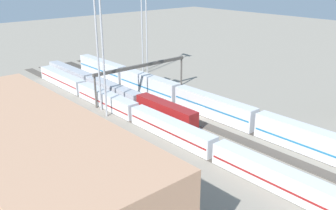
# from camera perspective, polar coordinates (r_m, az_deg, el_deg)

# --- Properties ---
(ground_plane) EXTENTS (400.00, 400.00, 0.00)m
(ground_plane) POSITION_cam_1_polar(r_m,az_deg,el_deg) (86.54, 4.55, -1.82)
(ground_plane) COLOR gray
(track_bed_0) EXTENTS (140.00, 2.80, 0.12)m
(track_bed_0) POSITION_cam_1_polar(r_m,az_deg,el_deg) (95.35, 9.81, 0.09)
(track_bed_0) COLOR #4C443D
(track_bed_0) RESTS_ON ground_plane
(track_bed_1) EXTENTS (140.00, 2.80, 0.12)m
(track_bed_1) POSITION_cam_1_polar(r_m,az_deg,el_deg) (91.72, 7.83, -0.61)
(track_bed_1) COLOR #3D3833
(track_bed_1) RESTS_ON ground_plane
(track_bed_2) EXTENTS (140.00, 2.80, 0.12)m
(track_bed_2) POSITION_cam_1_polar(r_m,az_deg,el_deg) (88.22, 5.69, -1.38)
(track_bed_2) COLOR #3D3833
(track_bed_2) RESTS_ON ground_plane
(track_bed_3) EXTENTS (140.00, 2.80, 0.12)m
(track_bed_3) POSITION_cam_1_polar(r_m,az_deg,el_deg) (84.87, 3.38, -2.20)
(track_bed_3) COLOR #4C443D
(track_bed_3) RESTS_ON ground_plane
(track_bed_4) EXTENTS (140.00, 2.80, 0.12)m
(track_bed_4) POSITION_cam_1_polar(r_m,az_deg,el_deg) (81.68, 0.87, -3.09)
(track_bed_4) COLOR #3D3833
(track_bed_4) RESTS_ON ground_plane
(track_bed_5) EXTENTS (140.00, 2.80, 0.12)m
(track_bed_5) POSITION_cam_1_polar(r_m,az_deg,el_deg) (78.69, -1.83, -4.04)
(track_bed_5) COLOR #4C443D
(track_bed_5) RESTS_ON ground_plane
(train_on_track_2) EXTENTS (119.80, 3.06, 5.00)m
(train_on_track_2) POSITION_cam_1_polar(r_m,az_deg,el_deg) (85.61, 7.08, -0.30)
(train_on_track_2) COLOR silver
(train_on_track_2) RESTS_ON ground_plane
(train_on_track_5) EXTENTS (119.80, 3.06, 3.80)m
(train_on_track_5) POSITION_cam_1_polar(r_m,az_deg,el_deg) (74.65, 0.45, -3.79)
(train_on_track_5) COLOR silver
(train_on_track_5) RESTS_ON ground_plane
(train_on_track_4) EXTENTS (66.40, 3.06, 4.40)m
(train_on_track_4) POSITION_cam_1_polar(r_m,az_deg,el_deg) (100.98, -9.30, 2.48)
(train_on_track_4) COLOR maroon
(train_on_track_4) RESTS_ON ground_plane
(light_mast_0) EXTENTS (2.80, 0.70, 26.84)m
(light_mast_0) POSITION_cam_1_polar(r_m,az_deg,el_deg) (123.03, -4.10, 13.03)
(light_mast_0) COLOR #9EA0A5
(light_mast_0) RESTS_ON ground_plane
(light_mast_1) EXTENTS (2.80, 0.70, 29.65)m
(light_mast_1) POSITION_cam_1_polar(r_m,az_deg,el_deg) (82.72, -10.25, 10.36)
(light_mast_1) COLOR #9EA0A5
(light_mast_1) RESTS_ON ground_plane
(light_mast_2) EXTENTS (2.80, 0.70, 26.49)m
(light_mast_2) POSITION_cam_1_polar(r_m,az_deg,el_deg) (121.10, -3.39, 12.85)
(light_mast_2) COLOR #9EA0A5
(light_mast_2) RESTS_ON ground_plane
(light_mast_3) EXTENTS (2.80, 0.70, 27.87)m
(light_mast_3) POSITION_cam_1_polar(r_m,az_deg,el_deg) (87.35, -11.04, 10.17)
(light_mast_3) COLOR #9EA0A5
(light_mast_3) RESTS_ON ground_plane
(signal_gantry) EXTENTS (0.70, 30.00, 8.80)m
(signal_gantry) POSITION_cam_1_polar(r_m,az_deg,el_deg) (99.14, -4.07, 5.66)
(signal_gantry) COLOR #4C4742
(signal_gantry) RESTS_ON ground_plane
(maintenance_shed) EXTENTS (50.85, 17.90, 12.81)m
(maintenance_shed) POSITION_cam_1_polar(r_m,az_deg,el_deg) (57.00, -20.83, -8.31)
(maintenance_shed) COLOR tan
(maintenance_shed) RESTS_ON ground_plane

